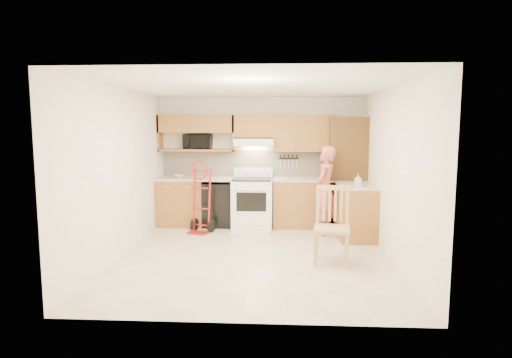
# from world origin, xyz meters

# --- Properties ---
(floor) EXTENTS (4.00, 4.50, 0.02)m
(floor) POSITION_xyz_m (0.00, 0.00, -0.01)
(floor) COLOR #C5B39A
(floor) RESTS_ON ground
(ceiling) EXTENTS (4.00, 4.50, 0.02)m
(ceiling) POSITION_xyz_m (0.00, 0.00, 2.51)
(ceiling) COLOR white
(ceiling) RESTS_ON ground
(wall_back) EXTENTS (4.00, 0.02, 2.50)m
(wall_back) POSITION_xyz_m (0.00, 2.26, 1.25)
(wall_back) COLOR white
(wall_back) RESTS_ON ground
(wall_front) EXTENTS (4.00, 0.02, 2.50)m
(wall_front) POSITION_xyz_m (0.00, -2.26, 1.25)
(wall_front) COLOR white
(wall_front) RESTS_ON ground
(wall_left) EXTENTS (0.02, 4.50, 2.50)m
(wall_left) POSITION_xyz_m (-2.01, 0.00, 1.25)
(wall_left) COLOR white
(wall_left) RESTS_ON ground
(wall_right) EXTENTS (0.02, 4.50, 2.50)m
(wall_right) POSITION_xyz_m (2.01, 0.00, 1.25)
(wall_right) COLOR white
(wall_right) RESTS_ON ground
(backsplash) EXTENTS (3.92, 0.03, 0.55)m
(backsplash) POSITION_xyz_m (0.00, 2.23, 1.20)
(backsplash) COLOR beige
(backsplash) RESTS_ON wall_back
(lower_cab_left) EXTENTS (0.90, 0.60, 0.90)m
(lower_cab_left) POSITION_xyz_m (-1.55, 1.95, 0.45)
(lower_cab_left) COLOR #976030
(lower_cab_left) RESTS_ON ground
(dishwasher) EXTENTS (0.60, 0.60, 0.85)m
(dishwasher) POSITION_xyz_m (-0.80, 1.95, 0.42)
(dishwasher) COLOR black
(dishwasher) RESTS_ON ground
(lower_cab_right) EXTENTS (1.14, 0.60, 0.90)m
(lower_cab_right) POSITION_xyz_m (0.83, 1.95, 0.45)
(lower_cab_right) COLOR #976030
(lower_cab_right) RESTS_ON ground
(countertop_left) EXTENTS (1.50, 0.63, 0.04)m
(countertop_left) POSITION_xyz_m (-1.25, 1.95, 0.92)
(countertop_left) COLOR #BAAC9A
(countertop_left) RESTS_ON lower_cab_left
(countertop_right) EXTENTS (1.14, 0.63, 0.04)m
(countertop_right) POSITION_xyz_m (0.83, 1.95, 0.92)
(countertop_right) COLOR #BAAC9A
(countertop_right) RESTS_ON lower_cab_right
(cab_return_right) EXTENTS (0.60, 1.00, 0.90)m
(cab_return_right) POSITION_xyz_m (1.70, 1.15, 0.45)
(cab_return_right) COLOR #976030
(cab_return_right) RESTS_ON ground
(countertop_return) EXTENTS (0.63, 1.00, 0.04)m
(countertop_return) POSITION_xyz_m (1.70, 1.15, 0.92)
(countertop_return) COLOR #BAAC9A
(countertop_return) RESTS_ON cab_return_right
(pantry_tall) EXTENTS (0.70, 0.60, 2.10)m
(pantry_tall) POSITION_xyz_m (1.65, 1.95, 1.05)
(pantry_tall) COLOR #583B16
(pantry_tall) RESTS_ON ground
(upper_cab_left) EXTENTS (1.50, 0.33, 0.34)m
(upper_cab_left) POSITION_xyz_m (-1.25, 2.08, 1.98)
(upper_cab_left) COLOR #976030
(upper_cab_left) RESTS_ON wall_back
(upper_shelf_mw) EXTENTS (1.50, 0.33, 0.04)m
(upper_shelf_mw) POSITION_xyz_m (-1.25, 2.08, 1.47)
(upper_shelf_mw) COLOR #976030
(upper_shelf_mw) RESTS_ON wall_back
(upper_cab_center) EXTENTS (0.76, 0.33, 0.44)m
(upper_cab_center) POSITION_xyz_m (-0.12, 2.08, 1.94)
(upper_cab_center) COLOR #976030
(upper_cab_center) RESTS_ON wall_back
(upper_cab_right) EXTENTS (1.14, 0.33, 0.70)m
(upper_cab_right) POSITION_xyz_m (0.83, 2.08, 1.80)
(upper_cab_right) COLOR #976030
(upper_cab_right) RESTS_ON wall_back
(range_hood) EXTENTS (0.76, 0.46, 0.14)m
(range_hood) POSITION_xyz_m (-0.12, 2.02, 1.63)
(range_hood) COLOR white
(range_hood) RESTS_ON wall_back
(knife_strip) EXTENTS (0.40, 0.05, 0.29)m
(knife_strip) POSITION_xyz_m (0.55, 2.21, 1.24)
(knife_strip) COLOR black
(knife_strip) RESTS_ON backsplash
(microwave) EXTENTS (0.54, 0.37, 0.29)m
(microwave) POSITION_xyz_m (-1.23, 2.08, 1.64)
(microwave) COLOR black
(microwave) RESTS_ON upper_shelf_mw
(range) EXTENTS (0.76, 1.00, 1.12)m
(range) POSITION_xyz_m (-0.14, 1.76, 0.56)
(range) COLOR white
(range) RESTS_ON ground
(person) EXTENTS (0.56, 0.68, 1.59)m
(person) POSITION_xyz_m (1.18, 1.35, 0.80)
(person) COLOR #DA5B57
(person) RESTS_ON ground
(hand_truck) EXTENTS (0.57, 0.55, 1.18)m
(hand_truck) POSITION_xyz_m (-1.07, 1.35, 0.59)
(hand_truck) COLOR #AA1D15
(hand_truck) RESTS_ON ground
(dining_chair) EXTENTS (0.56, 0.60, 1.09)m
(dining_chair) POSITION_xyz_m (1.11, -0.33, 0.54)
(dining_chair) COLOR tan
(dining_chair) RESTS_ON ground
(soap_bottle) EXTENTS (0.10, 0.10, 0.19)m
(soap_bottle) POSITION_xyz_m (1.70, 1.00, 1.04)
(soap_bottle) COLOR white
(soap_bottle) RESTS_ON countertop_return
(bowl) EXTENTS (0.21, 0.21, 0.05)m
(bowl) POSITION_xyz_m (-1.58, 1.95, 0.97)
(bowl) COLOR white
(bowl) RESTS_ON countertop_left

